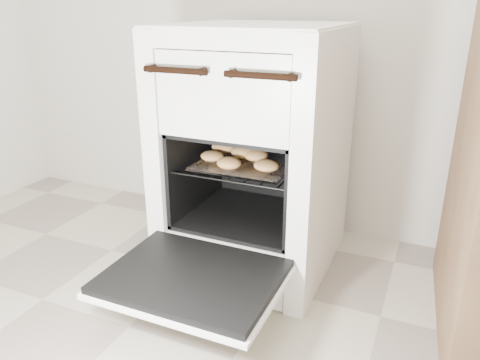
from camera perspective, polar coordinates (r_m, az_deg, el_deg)
The scene contains 5 objects.
stove at distance 1.59m, azimuth 1.89°, elevation 3.02°, with size 0.53×0.59×0.82m.
oven_door at distance 1.31m, azimuth -5.76°, elevation -11.85°, with size 0.48×0.37×0.03m.
oven_rack at distance 1.54m, azimuth 1.07°, elevation 2.03°, with size 0.39×0.37×0.01m.
foil_sheet at distance 1.52m, azimuth 0.81°, elevation 2.02°, with size 0.30×0.27×0.01m, color white.
baked_rolls at distance 1.54m, azimuth -0.04°, elevation 3.11°, with size 0.32×0.27×0.04m.
Camera 1 is at (0.42, -0.20, 0.88)m, focal length 35.00 mm.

